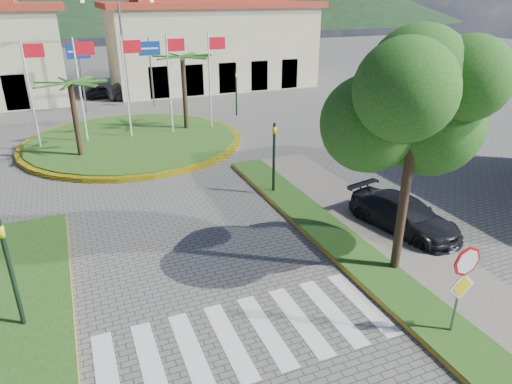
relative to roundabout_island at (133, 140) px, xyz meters
name	(u,v)px	position (x,y,z in m)	size (l,w,h in m)	color
sidewalk_right	(482,322)	(6.00, -20.00, -0.09)	(4.00, 28.00, 0.15)	gray
verge_right	(447,333)	(4.80, -20.00, -0.08)	(1.60, 28.00, 0.18)	#274D16
crosswalk	(244,336)	(0.00, -18.00, -0.16)	(8.00, 3.00, 0.01)	silver
roundabout_island	(133,140)	(0.00, 0.00, 0.00)	(12.70, 12.70, 6.00)	yellow
stop_sign	(463,277)	(4.90, -20.04, 1.62)	(0.80, 0.11, 2.65)	slate
deciduous_tree	(417,110)	(5.50, -17.00, 5.01)	(3.60, 3.60, 6.80)	black
traffic_light_left	(10,266)	(-5.20, -15.50, 1.77)	(0.15, 0.18, 3.20)	black
traffic_light_right	(274,152)	(4.50, -10.00, 1.77)	(0.15, 0.18, 3.20)	black
traffic_light_far	(236,88)	(8.00, 4.00, 1.77)	(0.18, 0.15, 3.20)	black
direction_sign_west	(80,64)	(-2.00, 8.97, 3.36)	(1.60, 0.14, 5.20)	slate
direction_sign_east	(150,60)	(3.00, 8.97, 3.36)	(1.60, 0.14, 5.20)	slate
street_lamp_centre	(123,49)	(1.00, 8.00, 4.33)	(4.80, 0.16, 8.00)	slate
building_right	(211,43)	(10.00, 16.00, 3.73)	(19.08, 9.54, 8.05)	beige
white_van	(13,97)	(-7.15, 14.06, 0.43)	(2.00, 4.33, 1.20)	white
car_dark_a	(101,92)	(-0.45, 14.01, 0.37)	(1.27, 3.16, 1.08)	black
car_dark_b	(133,90)	(2.00, 12.84, 0.52)	(1.46, 4.19, 1.38)	black
car_side_right	(404,215)	(7.50, -14.92, 0.47)	(1.80, 4.42, 1.28)	black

